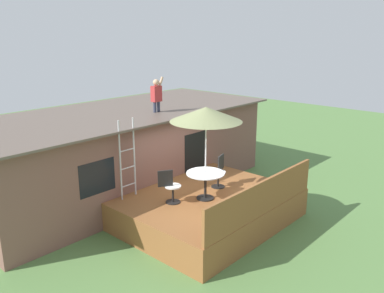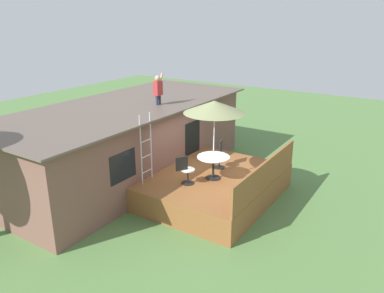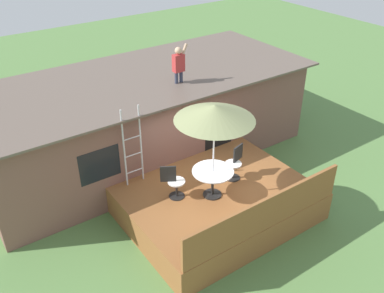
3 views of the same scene
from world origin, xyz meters
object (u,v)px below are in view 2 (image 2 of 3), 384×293
patio_table (213,161)px  step_ladder (146,148)px  person_figure (158,88)px  patio_chair_right (220,154)px  patio_umbrella (214,107)px  patio_chair_left (186,170)px

patio_table → step_ladder: size_ratio=0.47×
person_figure → patio_table: bearing=-107.3°
patio_chair_right → patio_table: bearing=-0.0°
patio_umbrella → person_figure: size_ratio=2.29×
patio_umbrella → patio_chair_left: patio_umbrella is taller
patio_table → patio_umbrella: bearing=45.0°
step_ladder → patio_chair_left: (0.49, -1.13, -0.64)m
step_ladder → person_figure: size_ratio=1.98×
person_figure → patio_chair_left: person_figure is taller
step_ladder → patio_chair_right: bearing=-30.1°
patio_chair_left → patio_umbrella: bearing=0.0°
patio_umbrella → person_figure: (0.88, 2.81, 0.18)m
patio_chair_left → person_figure: bearing=84.4°
patio_umbrella → patio_table: bearing=-135.0°
step_ladder → patio_table: bearing=-50.8°
step_ladder → patio_chair_left: bearing=-66.3°
patio_table → step_ladder: 2.17m
patio_chair_right → person_figure: bearing=-104.9°
patio_table → patio_chair_left: 0.99m
patio_table → person_figure: person_figure is taller
patio_table → patio_umbrella: 1.76m
person_figure → patio_umbrella: bearing=-107.3°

